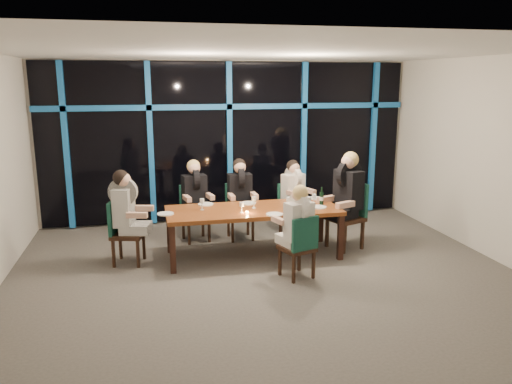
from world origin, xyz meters
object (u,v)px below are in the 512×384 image
at_px(dining_table, 253,213).
at_px(chair_near_mid, 300,244).
at_px(diner_far_right, 294,186).
at_px(diner_far_mid, 240,187).
at_px(diner_end_left, 126,203).
at_px(wine_bottle, 322,198).
at_px(chair_far_mid, 239,208).
at_px(diner_near_mid, 298,217).
at_px(diner_far_left, 195,189).
at_px(diner_end_right, 347,186).
at_px(chair_end_right, 350,211).
at_px(chair_far_left, 194,209).
at_px(water_pitcher, 307,203).
at_px(chair_end_left, 122,228).
at_px(chair_far_right, 291,206).

distance_m(dining_table, chair_near_mid, 1.12).
xyz_separation_m(dining_table, diner_far_right, (0.92, 0.93, 0.17)).
xyz_separation_m(dining_table, diner_far_mid, (-0.03, 0.88, 0.21)).
bearing_deg(diner_end_left, wine_bottle, -78.62).
xyz_separation_m(chair_far_mid, diner_near_mid, (0.44, -1.91, 0.33)).
distance_m(diner_far_left, diner_end_right, 2.46).
bearing_deg(diner_end_left, diner_far_right, -59.50).
relative_size(chair_end_right, diner_far_right, 1.22).
bearing_deg(wine_bottle, diner_far_mid, 140.66).
height_order(chair_far_left, chair_near_mid, chair_far_left).
distance_m(chair_far_left, chair_end_right, 2.57).
bearing_deg(water_pitcher, chair_far_left, 153.21).
bearing_deg(chair_end_right, diner_far_right, -162.56).
height_order(dining_table, chair_end_right, chair_end_right).
relative_size(chair_far_mid, diner_near_mid, 1.08).
distance_m(dining_table, wine_bottle, 1.09).
distance_m(chair_end_right, diner_far_mid, 1.84).
distance_m(chair_far_left, diner_near_mid, 2.33).
bearing_deg(chair_end_left, chair_far_left, -37.56).
height_order(chair_far_mid, chair_end_right, chair_end_right).
xyz_separation_m(chair_far_mid, diner_far_mid, (0.00, -0.08, 0.37)).
xyz_separation_m(diner_far_left, diner_far_right, (1.70, -0.01, -0.04)).
distance_m(chair_far_mid, chair_end_right, 1.86).
distance_m(dining_table, chair_far_mid, 0.97).
relative_size(chair_near_mid, water_pitcher, 4.88).
bearing_deg(diner_far_right, chair_end_left, 173.98).
bearing_deg(diner_far_mid, chair_far_mid, 90.00).
relative_size(chair_end_right, diner_far_left, 1.17).
relative_size(chair_far_mid, chair_far_right, 1.05).
relative_size(chair_far_left, diner_end_right, 0.90).
distance_m(diner_far_left, water_pitcher, 1.93).
xyz_separation_m(diner_near_mid, water_pitcher, (0.39, 0.78, -0.01)).
bearing_deg(chair_end_right, diner_far_mid, -137.04).
distance_m(chair_far_mid, diner_near_mid, 1.98).
height_order(chair_far_right, diner_end_left, diner_end_left).
distance_m(dining_table, diner_far_left, 1.24).
bearing_deg(chair_far_mid, chair_far_right, 0.35).
distance_m(chair_end_left, wine_bottle, 3.03).
height_order(chair_end_right, diner_end_left, diner_end_left).
distance_m(diner_end_right, wine_bottle, 0.47).
distance_m(dining_table, chair_far_left, 1.30).
distance_m(chair_far_right, diner_end_left, 2.93).
bearing_deg(chair_near_mid, diner_end_left, -44.53).
bearing_deg(diner_end_left, diner_far_left, -37.80).
bearing_deg(chair_end_right, wine_bottle, -99.44).
bearing_deg(chair_far_mid, dining_table, -90.07).
distance_m(chair_far_mid, wine_bottle, 1.52).
height_order(chair_far_mid, diner_far_right, diner_far_right).
xyz_separation_m(diner_near_mid, wine_bottle, (0.67, 0.92, 0.01)).
bearing_deg(diner_far_left, diner_end_left, -152.43).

